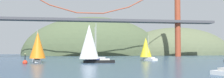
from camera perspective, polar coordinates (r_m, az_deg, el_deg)
headland_right at (r=173.96m, az=14.22°, el=-3.42°), size 73.04×44.00×35.75m
headland_center at (r=160.36m, az=-4.17°, el=-3.58°), size 86.50×44.00×47.59m
suspension_bridge at (r=121.04m, az=-4.87°, el=4.83°), size 122.43×6.00×40.48m
sailboat_white_mainsail at (r=63.67m, az=-4.94°, el=-0.86°), size 8.92×5.14×9.82m
sailboat_orange_sail at (r=67.79m, az=-16.15°, el=-1.52°), size 4.86×7.14×8.44m
sailboat_navy_sail at (r=72.41m, az=-4.82°, el=-1.34°), size 8.31×5.52×9.64m
sailboat_yellow_sail at (r=79.78m, az=7.56°, el=-2.08°), size 4.46×7.21×7.51m
channel_buoy at (r=61.48m, az=-18.70°, el=-4.91°), size 1.10×1.10×2.64m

